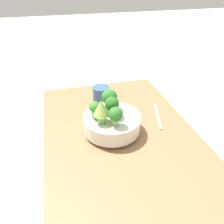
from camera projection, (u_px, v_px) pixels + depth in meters
The scene contains 10 objects.
ground_plane at pixel (121, 142), 0.90m from camera, with size 6.00×6.00×0.00m, color silver.
table at pixel (121, 138), 0.89m from camera, with size 0.94×0.61×0.04m.
bowl at pixel (112, 123), 0.88m from camera, with size 0.23×0.23×0.08m.
broccoli_floret_left at pixel (116, 115), 0.78m from camera, with size 0.05×0.05×0.08m.
broccoli_floret_back at pixel (95, 109), 0.83m from camera, with size 0.05×0.05×0.07m.
broccoli_floret_center at pixel (112, 105), 0.83m from camera, with size 0.06×0.06×0.08m.
broccoli_floret_right at pixel (109, 97), 0.87m from camera, with size 0.06×0.06×0.09m.
romanesco_piece_far at pixel (101, 109), 0.79m from camera, with size 0.06×0.06×0.10m.
cup at pixel (101, 95), 1.06m from camera, with size 0.08×0.08×0.09m.
fork at pixel (158, 116), 0.99m from camera, with size 0.19×0.07×0.01m.
Camera 1 is at (-0.65, 0.21, 0.60)m, focal length 35.00 mm.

